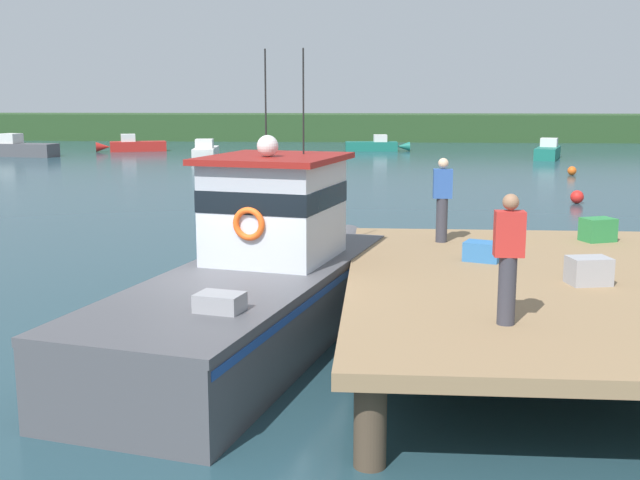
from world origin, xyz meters
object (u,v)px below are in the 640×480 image
mooring_buoy_channel_marker (577,197)px  deckhand_further_back (508,256)px  crate_single_far (589,271)px  bait_bucket (506,232)px  crate_single_by_cleat (483,251)px  moored_boat_far_right (548,152)px  mooring_buoy_inshore (572,171)px  moored_boat_outer_mooring (133,145)px  moored_boat_near_channel (376,145)px  moored_boat_off_the_point (205,153)px  mooring_buoy_spare_mooring (329,194)px  moored_boat_far_left (16,149)px  crate_stack_near_edge (598,230)px  deckhand_by_the_boat (442,198)px  main_fishing_boat (262,278)px

mooring_buoy_channel_marker → deckhand_further_back: bearing=-106.1°
crate_single_far → bait_bucket: (-0.65, 3.63, -0.04)m
deckhand_further_back → mooring_buoy_channel_marker: (5.92, 20.56, -1.81)m
crate_single_by_cleat → bait_bucket: size_ratio=1.76×
moored_boat_far_right → mooring_buoy_inshore: (-1.11, -11.21, -0.22)m
moored_boat_outer_mooring → moored_boat_near_channel: moored_boat_outer_mooring is taller
moored_boat_off_the_point → moored_boat_near_channel: bearing=40.1°
moored_boat_off_the_point → moored_boat_far_right: bearing=7.4°
bait_bucket → deckhand_further_back: size_ratio=0.21×
moored_boat_outer_mooring → mooring_buoy_spare_mooring: size_ratio=13.94×
bait_bucket → moored_boat_far_left: (-27.10, 36.22, -0.84)m
bait_bucket → moored_boat_far_right: size_ratio=0.06×
crate_stack_near_edge → moored_boat_near_channel: bearing=96.0°
bait_bucket → moored_boat_off_the_point: bearing=111.8°
deckhand_by_the_boat → deckhand_further_back: size_ratio=1.00×
crate_stack_near_edge → deckhand_by_the_boat: size_ratio=0.37×
mooring_buoy_spare_mooring → moored_boat_far_left: bearing=137.2°
moored_boat_outer_mooring → moored_boat_off_the_point: bearing=-46.5°
crate_single_by_cleat → mooring_buoy_spare_mooring: crate_single_by_cleat is taller
crate_single_by_cleat → mooring_buoy_channel_marker: bearing=71.1°
crate_single_far → deckhand_by_the_boat: bearing=120.0°
main_fishing_boat → bait_bucket: size_ratio=29.27×
moored_boat_outer_mooring → mooring_buoy_channel_marker: size_ratio=10.22×
moored_boat_near_channel → moored_boat_off_the_point: bearing=-139.9°
moored_boat_outer_mooring → mooring_buoy_spare_mooring: 30.91m
crate_stack_near_edge → moored_boat_far_left: bearing=128.6°
crate_stack_near_edge → mooring_buoy_spare_mooring: (-6.24, 15.23, -1.25)m
mooring_buoy_channel_marker → mooring_buoy_inshore: (2.43, 11.08, -0.02)m
deckhand_further_back → mooring_buoy_spare_mooring: deckhand_further_back is taller
crate_single_far → mooring_buoy_spare_mooring: bearing=105.2°
moored_boat_outer_mooring → moored_boat_far_right: 29.60m
bait_bucket → moored_boat_far_left: bearing=126.8°
crate_single_far → moored_boat_far_right: 41.39m
moored_boat_far_right → moored_boat_outer_mooring: bearing=171.1°
crate_single_far → moored_boat_near_channel: 47.04m
moored_boat_near_channel → mooring_buoy_inshore: size_ratio=10.60×
crate_stack_near_edge → moored_boat_far_left: size_ratio=0.10×
moored_boat_off_the_point → moored_boat_far_left: moored_boat_far_left is taller
mooring_buoy_spare_mooring → moored_boat_far_right: bearing=59.1°
main_fishing_boat → crate_single_far: (5.09, -0.84, 0.40)m
bait_bucket → mooring_buoy_inshore: size_ratio=0.75×
moored_boat_near_channel → mooring_buoy_inshore: moored_boat_near_channel is taller
crate_single_far → deckhand_further_back: 2.80m
mooring_buoy_spare_mooring → mooring_buoy_channel_marker: bearing=-3.4°
crate_stack_near_edge → moored_boat_off_the_point: bearing=114.3°
mooring_buoy_spare_mooring → moored_boat_off_the_point: bearing=115.9°
crate_stack_near_edge → crate_single_by_cleat: size_ratio=1.00×
mooring_buoy_channel_marker → crate_stack_near_edge: bearing=-102.4°
bait_bucket → mooring_buoy_spare_mooring: (-4.48, 15.27, -1.19)m
main_fishing_boat → crate_stack_near_edge: 6.83m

